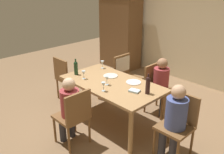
% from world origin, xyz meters
% --- Properties ---
extents(ground_plane, '(10.00, 10.00, 0.00)m').
position_xyz_m(ground_plane, '(0.00, 0.00, 0.00)').
color(ground_plane, '#846647').
extents(rear_room_partition, '(6.40, 0.12, 2.70)m').
position_xyz_m(rear_room_partition, '(0.00, 2.68, 1.35)').
color(rear_room_partition, beige).
rests_on(rear_room_partition, ground_plane).
extents(armoire_cabinet, '(1.18, 0.62, 2.18)m').
position_xyz_m(armoire_cabinet, '(-1.97, 2.23, 1.10)').
color(armoire_cabinet, brown).
rests_on(armoire_cabinet, ground_plane).
extents(dining_table, '(1.75, 0.96, 0.76)m').
position_xyz_m(dining_table, '(0.00, 0.00, 0.67)').
color(dining_table, '#A87F51').
rests_on(dining_table, ground_plane).
extents(chair_near, '(0.44, 0.44, 0.92)m').
position_xyz_m(chair_near, '(0.09, -0.86, 0.53)').
color(chair_near, brown).
rests_on(chair_near, ground_plane).
extents(chair_far_right, '(0.44, 0.44, 0.92)m').
position_xyz_m(chair_far_right, '(0.31, 0.86, 0.53)').
color(chair_far_right, brown).
rests_on(chair_far_right, ground_plane).
extents(chair_right_end, '(0.44, 0.44, 0.92)m').
position_xyz_m(chair_right_end, '(1.25, 0.09, 0.53)').
color(chair_right_end, brown).
rests_on(chair_right_end, ground_plane).
extents(chair_left_end, '(0.44, 0.44, 0.92)m').
position_xyz_m(chair_left_end, '(-1.25, -0.09, 0.53)').
color(chair_left_end, brown).
rests_on(chair_left_end, ground_plane).
extents(chair_far_left, '(0.46, 0.44, 0.92)m').
position_xyz_m(chair_far_left, '(-0.52, 0.86, 0.59)').
color(chair_far_left, brown).
rests_on(chair_far_left, ground_plane).
extents(person_woman_host, '(0.33, 0.28, 1.09)m').
position_xyz_m(person_woman_host, '(-0.03, -0.86, 0.63)').
color(person_woman_host, '#33333D').
rests_on(person_woman_host, ground_plane).
extents(person_man_bearded, '(0.33, 0.28, 1.08)m').
position_xyz_m(person_man_bearded, '(0.42, 0.86, 0.63)').
color(person_man_bearded, '#33333D').
rests_on(person_man_bearded, ground_plane).
extents(person_man_guest, '(0.30, 0.34, 1.11)m').
position_xyz_m(person_man_guest, '(1.25, -0.03, 0.65)').
color(person_man_guest, '#33333D').
rests_on(person_man_guest, ground_plane).
extents(wine_bottle_tall_green, '(0.07, 0.07, 0.32)m').
position_xyz_m(wine_bottle_tall_green, '(0.68, 0.10, 0.91)').
color(wine_bottle_tall_green, black).
rests_on(wine_bottle_tall_green, dining_table).
extents(wine_bottle_dark_red, '(0.07, 0.07, 0.30)m').
position_xyz_m(wine_bottle_dark_red, '(-0.72, -0.21, 0.89)').
color(wine_bottle_dark_red, '#19381E').
rests_on(wine_bottle_dark_red, dining_table).
extents(wine_glass_near_left, '(0.07, 0.07, 0.15)m').
position_xyz_m(wine_glass_near_left, '(-0.63, 0.35, 0.86)').
color(wine_glass_near_left, silver).
rests_on(wine_glass_near_left, dining_table).
extents(wine_glass_centre, '(0.07, 0.07, 0.15)m').
position_xyz_m(wine_glass_centre, '(-0.46, -0.24, 0.86)').
color(wine_glass_centre, silver).
rests_on(wine_glass_centre, dining_table).
extents(wine_glass_near_right, '(0.07, 0.07, 0.15)m').
position_xyz_m(wine_glass_near_right, '(0.14, -0.33, 0.86)').
color(wine_glass_near_right, silver).
rests_on(wine_glass_near_right, dining_table).
extents(wine_glass_far, '(0.07, 0.07, 0.15)m').
position_xyz_m(wine_glass_far, '(0.01, -0.12, 0.86)').
color(wine_glass_far, silver).
rests_on(wine_glass_far, dining_table).
extents(dinner_plate_host, '(0.25, 0.25, 0.01)m').
position_xyz_m(dinner_plate_host, '(0.26, 0.26, 0.76)').
color(dinner_plate_host, white).
rests_on(dinner_plate_host, dining_table).
extents(dinner_plate_guest_left, '(0.26, 0.26, 0.01)m').
position_xyz_m(dinner_plate_guest_left, '(-0.22, 0.18, 0.76)').
color(dinner_plate_guest_left, silver).
rests_on(dinner_plate_guest_left, dining_table).
extents(folded_napkin, '(0.19, 0.16, 0.03)m').
position_xyz_m(folded_napkin, '(0.50, 0.00, 0.77)').
color(folded_napkin, '#ADC6D6').
rests_on(folded_napkin, dining_table).
extents(handbag, '(0.14, 0.29, 0.22)m').
position_xyz_m(handbag, '(-0.04, 0.86, 0.11)').
color(handbag, brown).
rests_on(handbag, ground_plane).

